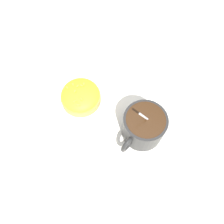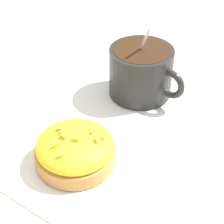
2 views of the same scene
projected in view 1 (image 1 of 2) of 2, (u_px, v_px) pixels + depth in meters
name	position (u px, v px, depth m)	size (l,w,h in m)	color
ground_plane	(111.00, 115.00, 0.51)	(3.00, 3.00, 0.00)	#C6B793
paper_napkin	(111.00, 115.00, 0.51)	(0.34, 0.35, 0.00)	white
coffee_cup	(143.00, 126.00, 0.45)	(0.09, 0.12, 0.11)	black
frosted_pastry	(81.00, 96.00, 0.51)	(0.09, 0.09, 0.04)	#C18442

